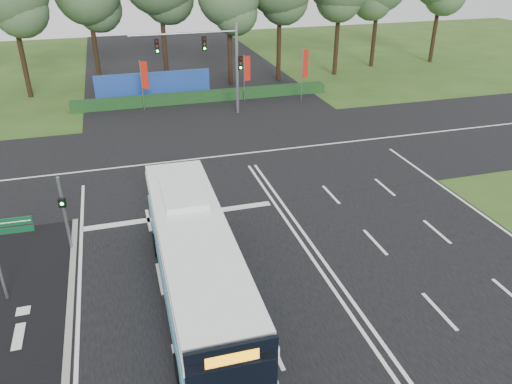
{
  "coord_description": "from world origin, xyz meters",
  "views": [
    {
      "loc": [
        -7.48,
        -17.19,
        12.61
      ],
      "look_at": [
        -1.87,
        2.0,
        2.42
      ],
      "focal_mm": 35.0,
      "sensor_mm": 36.0,
      "label": 1
    }
  ],
  "objects": [
    {
      "name": "hedge",
      "position": [
        0.0,
        24.5,
        0.4
      ],
      "size": [
        22.0,
        1.2,
        0.8
      ],
      "primitive_type": "cube",
      "color": "#153A19",
      "rests_on": "ground"
    },
    {
      "name": "street_sign",
      "position": [
        -12.14,
        0.39,
        2.58
      ],
      "size": [
        1.6,
        0.15,
        4.1
      ],
      "rotation": [
        0.0,
        0.0,
        -0.03
      ],
      "color": "gray",
      "rests_on": "ground"
    },
    {
      "name": "pedestrian_signal",
      "position": [
        -10.2,
        3.38,
        1.97
      ],
      "size": [
        0.32,
        0.42,
        3.61
      ],
      "rotation": [
        0.0,
        0.0,
        -0.2
      ],
      "color": "gray",
      "rests_on": "ground"
    },
    {
      "name": "traffic_light_gantry",
      "position": [
        0.21,
        20.5,
        4.66
      ],
      "size": [
        8.41,
        0.28,
        7.0
      ],
      "color": "gray",
      "rests_on": "ground"
    },
    {
      "name": "road_main",
      "position": [
        0.0,
        0.0,
        0.02
      ],
      "size": [
        20.0,
        120.0,
        0.04
      ],
      "primitive_type": "cube",
      "color": "black",
      "rests_on": "ground"
    },
    {
      "name": "road_cross",
      "position": [
        0.0,
        12.0,
        0.03
      ],
      "size": [
        120.0,
        14.0,
        0.05
      ],
      "primitive_type": "cube",
      "color": "black",
      "rests_on": "ground"
    },
    {
      "name": "banner_flag_right",
      "position": [
        8.34,
        22.33,
        2.91
      ],
      "size": [
        0.61,
        0.3,
        4.46
      ],
      "rotation": [
        0.0,
        0.0,
        0.41
      ],
      "color": "gray",
      "rests_on": "ground"
    },
    {
      "name": "banner_flag_mid",
      "position": [
        3.61,
        23.63,
        2.58
      ],
      "size": [
        0.58,
        0.07,
        3.92
      ],
      "rotation": [
        0.0,
        0.0,
        0.04
      ],
      "color": "gray",
      "rests_on": "ground"
    },
    {
      "name": "city_bus",
      "position": [
        -5.32,
        -1.69,
        1.79
      ],
      "size": [
        2.83,
        12.44,
        3.56
      ],
      "rotation": [
        0.0,
        0.0,
        -0.01
      ],
      "color": "#66C1ED",
      "rests_on": "ground"
    },
    {
      "name": "banner_flag_left",
      "position": [
        -4.98,
        23.21,
        2.68
      ],
      "size": [
        0.57,
        0.25,
        4.08
      ],
      "rotation": [
        0.0,
        0.0,
        -0.35
      ],
      "color": "gray",
      "rests_on": "ground"
    },
    {
      "name": "ground",
      "position": [
        0.0,
        0.0,
        0.0
      ],
      "size": [
        120.0,
        120.0,
        0.0
      ],
      "primitive_type": "plane",
      "color": "#2F4C19",
      "rests_on": "ground"
    },
    {
      "name": "blue_hoarding",
      "position": [
        -4.0,
        27.0,
        1.1
      ],
      "size": [
        10.0,
        0.3,
        2.2
      ],
      "primitive_type": "cube",
      "color": "navy",
      "rests_on": "ground"
    },
    {
      "name": "kerb_strip",
      "position": [
        -10.1,
        -3.0,
        0.06
      ],
      "size": [
        0.25,
        18.0,
        0.12
      ],
      "primitive_type": "cube",
      "color": "gray",
      "rests_on": "ground"
    }
  ]
}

